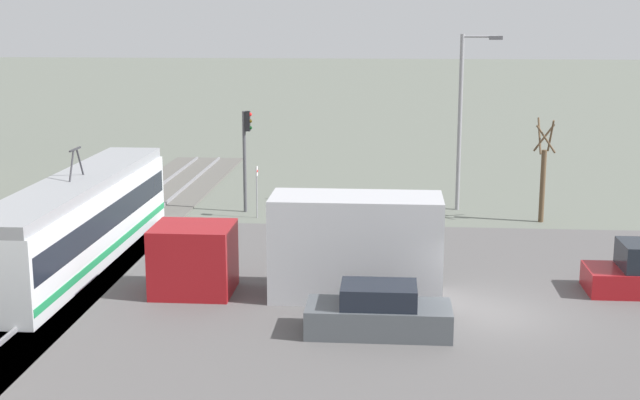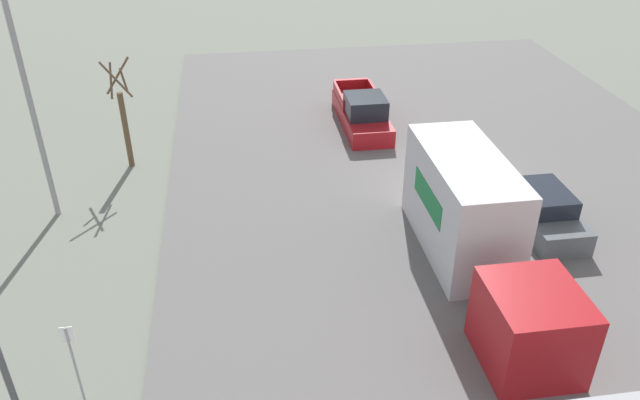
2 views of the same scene
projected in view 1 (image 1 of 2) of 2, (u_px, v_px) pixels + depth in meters
ground_plane at (491, 318)px, 28.07m from camera, size 320.00×320.00×0.00m
road_surface at (491, 316)px, 28.06m from camera, size 23.54×37.65×0.08m
rail_bed at (28, 304)px, 29.23m from camera, size 59.98×4.40×0.22m
light_rail_tram at (79, 221)px, 33.94m from camera, size 15.60×2.58×4.35m
box_truck at (316, 250)px, 29.71m from camera, size 2.43×9.66×3.45m
sedan_car_0 at (379, 313)px, 26.37m from camera, size 1.81×4.31×1.51m
traffic_light_pole at (246, 147)px, 42.34m from camera, size 0.28×0.47×4.87m
street_tree at (543, 175)px, 40.46m from camera, size 1.13×0.94×4.76m
street_lamp_near_crossing at (464, 110)px, 42.46m from camera, size 0.36×1.95×8.44m
no_parking_sign at (257, 187)px, 41.42m from camera, size 0.32×0.08×2.44m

